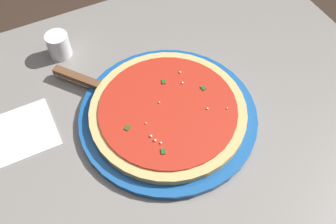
{
  "coord_description": "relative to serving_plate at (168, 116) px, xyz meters",
  "views": [
    {
      "loc": [
        -0.23,
        -0.37,
        1.44
      ],
      "look_at": [
        -0.02,
        0.05,
        0.8
      ],
      "focal_mm": 41.64,
      "sensor_mm": 36.0,
      "label": 1
    }
  ],
  "objects": [
    {
      "name": "serving_plate",
      "position": [
        0.0,
        0.0,
        0.0
      ],
      "size": [
        0.37,
        0.37,
        0.01
      ],
      "primitive_type": "cylinder",
      "color": "#195199",
      "rests_on": "restaurant_table"
    },
    {
      "name": "pizza",
      "position": [
        -0.0,
        -0.0,
        0.02
      ],
      "size": [
        0.32,
        0.32,
        0.02
      ],
      "color": "#DBB26B",
      "rests_on": "serving_plate"
    },
    {
      "name": "restaurant_table",
      "position": [
        0.02,
        -0.05,
        -0.15
      ],
      "size": [
        0.97,
        0.92,
        0.78
      ],
      "color": "black",
      "rests_on": "ground_plane"
    },
    {
      "name": "pizza_server",
      "position": [
        -0.11,
        0.13,
        0.01
      ],
      "size": [
        0.17,
        0.2,
        0.01
      ],
      "color": "silver",
      "rests_on": "serving_plate"
    },
    {
      "name": "cup_small_sauce",
      "position": [
        -0.14,
        0.28,
        0.02
      ],
      "size": [
        0.05,
        0.05,
        0.06
      ],
      "primitive_type": "cylinder",
      "color": "silver",
      "rests_on": "restaurant_table"
    },
    {
      "name": "napkin_folded_right",
      "position": [
        -0.28,
        0.1,
        -0.01
      ],
      "size": [
        0.13,
        0.13,
        0.0
      ],
      "primitive_type": "cube",
      "rotation": [
        0.0,
        0.0,
        -0.0
      ],
      "color": "white",
      "rests_on": "restaurant_table"
    }
  ]
}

